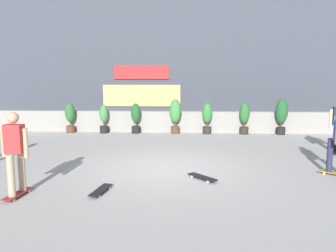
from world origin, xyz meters
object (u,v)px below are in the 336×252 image
at_px(potted_plant_1, 104,118).
at_px(potted_plant_6, 282,114).
at_px(potted_plant_0, 70,116).
at_px(skateboard_aside, 202,177).
at_px(potted_plant_5, 244,117).
at_px(skateboard_near_camera, 101,190).
at_px(potted_plant_4, 207,117).
at_px(potted_plant_3, 175,114).
at_px(potted_plant_2, 136,117).
at_px(skater_foreground, 15,150).

xyz_separation_m(potted_plant_1, potted_plant_6, (7.39, -0.00, 0.22)).
distance_m(potted_plant_0, skateboard_aside, 8.41).
distance_m(potted_plant_5, skateboard_near_camera, 8.64).
bearing_deg(potted_plant_0, potted_plant_4, -0.00).
relative_size(potted_plant_0, potted_plant_4, 0.99).
relative_size(potted_plant_1, potted_plant_4, 0.91).
xyz_separation_m(potted_plant_3, potted_plant_6, (4.37, 0.00, 0.02)).
height_order(potted_plant_2, skater_foreground, skater_foreground).
bearing_deg(potted_plant_5, potted_plant_0, 180.00).
height_order(potted_plant_1, potted_plant_6, potted_plant_6).
distance_m(potted_plant_1, skater_foreground, 7.85).
distance_m(potted_plant_2, potted_plant_6, 6.04).
xyz_separation_m(potted_plant_3, skater_foreground, (-2.89, -7.84, 0.11)).
bearing_deg(skateboard_aside, potted_plant_6, 61.37).
relative_size(skater_foreground, skateboard_near_camera, 2.06).
height_order(potted_plant_1, potted_plant_5, potted_plant_5).
distance_m(potted_plant_3, potted_plant_5, 2.87).
xyz_separation_m(potted_plant_1, potted_plant_3, (3.02, -0.00, 0.21)).
height_order(potted_plant_4, skateboard_near_camera, potted_plant_4).
height_order(potted_plant_4, skater_foreground, skater_foreground).
bearing_deg(potted_plant_2, potted_plant_0, 180.00).
xyz_separation_m(potted_plant_5, skateboard_near_camera, (-4.17, -7.53, -0.67)).
bearing_deg(potted_plant_6, potted_plant_5, 180.00).
relative_size(skater_foreground, skateboard_aside, 2.34).
distance_m(potted_plant_6, skateboard_aside, 7.45).
distance_m(potted_plant_2, skateboard_near_camera, 7.57).
bearing_deg(skateboard_aside, potted_plant_4, 85.53).
xyz_separation_m(potted_plant_5, skateboard_aside, (-2.04, -6.50, -0.67)).
relative_size(potted_plant_2, potted_plant_6, 0.86).
bearing_deg(potted_plant_6, potted_plant_1, 180.00).
bearing_deg(skateboard_near_camera, skater_foreground, -168.91).
bearing_deg(potted_plant_2, skateboard_aside, -69.08).
bearing_deg(skateboard_aside, potted_plant_2, 110.92).
xyz_separation_m(potted_plant_6, skater_foreground, (-7.27, -7.84, 0.09)).
bearing_deg(potted_plant_6, skater_foreground, -132.82).
bearing_deg(potted_plant_0, potted_plant_1, 0.00).
distance_m(potted_plant_1, potted_plant_4, 4.35).
height_order(potted_plant_4, potted_plant_6, potted_plant_6).
bearing_deg(skater_foreground, potted_plant_5, 53.71).
relative_size(potted_plant_3, potted_plant_5, 1.10).
xyz_separation_m(potted_plant_3, skateboard_aside, (0.82, -6.50, -0.77)).
height_order(potted_plant_3, potted_plant_6, potted_plant_6).
height_order(potted_plant_6, skateboard_aside, potted_plant_6).
xyz_separation_m(potted_plant_2, potted_plant_6, (6.04, -0.00, 0.16)).
height_order(potted_plant_2, skateboard_aside, potted_plant_2).
bearing_deg(skateboard_near_camera, potted_plant_6, 53.00).
relative_size(potted_plant_4, skateboard_near_camera, 1.58).
bearing_deg(potted_plant_0, skater_foreground, -78.65).
xyz_separation_m(potted_plant_0, potted_plant_6, (8.84, -0.00, 0.14)).
relative_size(potted_plant_3, potted_plant_4, 1.11).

